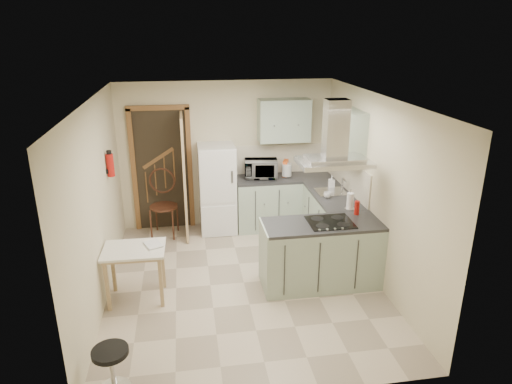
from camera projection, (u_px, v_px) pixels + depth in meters
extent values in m
plane|color=beige|center=(244.00, 282.00, 6.27)|extent=(4.20, 4.20, 0.00)
plane|color=silver|center=(242.00, 99.00, 5.42)|extent=(4.20, 4.20, 0.00)
plane|color=beige|center=(227.00, 155.00, 7.79)|extent=(3.60, 0.00, 3.60)
plane|color=beige|center=(97.00, 206.00, 5.57)|extent=(0.00, 4.20, 4.20)
plane|color=beige|center=(376.00, 190.00, 6.11)|extent=(0.00, 4.20, 4.20)
cube|color=brown|center=(162.00, 170.00, 7.67)|extent=(1.10, 0.12, 2.10)
cube|color=white|center=(217.00, 189.00, 7.65)|extent=(0.60, 0.60, 1.50)
cube|color=#9EB2A0|center=(267.00, 203.00, 7.88)|extent=(1.08, 0.60, 0.90)
cube|color=#9EB2A0|center=(326.00, 214.00, 7.38)|extent=(0.60, 1.95, 0.90)
cube|color=beige|center=(282.00, 158.00, 7.96)|extent=(1.68, 0.02, 0.50)
cube|color=#9EB2A0|center=(284.00, 120.00, 7.57)|extent=(0.85, 0.35, 0.70)
cube|color=#9EB2A0|center=(345.00, 133.00, 6.67)|extent=(0.35, 0.90, 0.70)
cube|color=#9EB2A0|center=(321.00, 254.00, 6.10)|extent=(1.55, 0.65, 0.90)
cube|color=black|center=(330.00, 222.00, 5.96)|extent=(0.58, 0.50, 0.01)
cube|color=silver|center=(334.00, 162.00, 5.68)|extent=(0.90, 0.55, 0.10)
cube|color=silver|center=(331.00, 192.00, 7.07)|extent=(0.45, 0.40, 0.01)
cylinder|color=#B2140F|center=(110.00, 165.00, 6.33)|extent=(0.10, 0.10, 0.32)
cube|color=tan|center=(136.00, 274.00, 5.79)|extent=(0.77, 0.59, 0.71)
cube|color=#452217|center=(163.00, 207.00, 7.54)|extent=(0.54, 0.54, 1.02)
cylinder|color=black|center=(112.00, 369.00, 4.34)|extent=(0.40, 0.40, 0.46)
imported|color=black|center=(261.00, 169.00, 7.71)|extent=(0.59, 0.44, 0.30)
cylinder|color=silver|center=(287.00, 170.00, 7.75)|extent=(0.21, 0.21, 0.25)
cube|color=#EE571C|center=(286.00, 168.00, 7.79)|extent=(0.13, 0.20, 0.28)
imported|color=#AFB1BB|center=(332.00, 182.00, 7.24)|extent=(0.09, 0.10, 0.19)
cylinder|color=white|center=(350.00, 201.00, 6.36)|extent=(0.11, 0.11, 0.25)
imported|color=silver|center=(328.00, 195.00, 6.81)|extent=(0.11, 0.11, 0.09)
cylinder|color=#B4160F|center=(357.00, 208.00, 6.19)|extent=(0.08, 0.08, 0.19)
imported|color=#933144|center=(146.00, 243.00, 5.69)|extent=(0.27, 0.30, 0.11)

